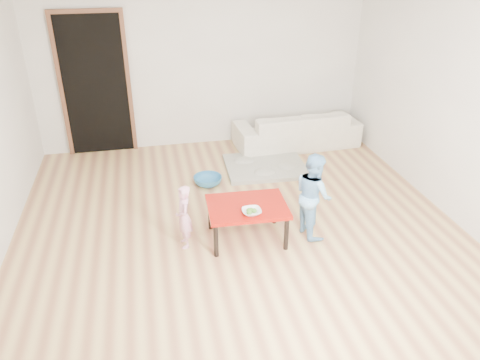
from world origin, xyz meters
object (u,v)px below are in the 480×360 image
object	(u,v)px
red_table	(247,222)
child_blue	(313,195)
sofa	(296,129)
child_pink	(184,217)
basin	(208,181)
bowl	(252,212)

from	to	relation	value
red_table	child_blue	distance (m)	0.78
sofa	red_table	bearing A→B (deg)	57.49
child_pink	child_blue	bearing A→B (deg)	85.13
basin	red_table	bearing A→B (deg)	-80.25
red_table	child_pink	world-z (taller)	child_pink
basin	bowl	bearing A→B (deg)	-81.18
bowl	sofa	bearing A→B (deg)	62.57
bowl	basin	bearing A→B (deg)	98.82
child_blue	basin	bearing A→B (deg)	27.32
child_pink	basin	bearing A→B (deg)	158.56
sofa	child_blue	size ratio (longest dim) A/B	2.01
sofa	basin	distance (m)	1.91
red_table	basin	distance (m)	1.38
red_table	bowl	xyz separation A→B (m)	(0.01, -0.18, 0.24)
sofa	child_pink	xyz separation A→B (m)	(-2.02, -2.39, 0.07)
child_pink	basin	size ratio (longest dim) A/B	1.86
red_table	child_blue	world-z (taller)	child_blue
bowl	child_pink	size ratio (longest dim) A/B	0.28
bowl	red_table	bearing A→B (deg)	91.80
child_pink	child_blue	world-z (taller)	child_blue
bowl	child_blue	xyz separation A→B (m)	(0.72, 0.15, 0.03)
red_table	child_pink	xyz separation A→B (m)	(-0.68, 0.01, 0.14)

